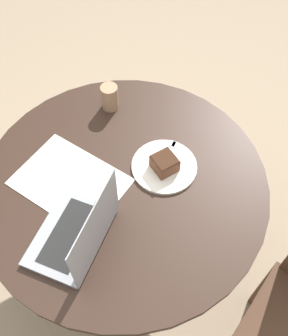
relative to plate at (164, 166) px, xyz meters
name	(u,v)px	position (x,y,z in m)	size (l,w,h in m)	color
ground_plane	(130,257)	(0.05, 0.16, -0.75)	(12.00, 12.00, 0.00)	gray
dining_table	(125,203)	(0.05, 0.16, -0.17)	(1.07, 1.07, 0.74)	black
paper_document	(70,182)	(0.17, 0.31, 0.00)	(0.45, 0.38, 0.00)	white
plate	(164,166)	(0.00, 0.00, 0.00)	(0.25, 0.25, 0.01)	silver
cake_slice	(165,163)	(-0.01, 0.01, 0.04)	(0.09, 0.09, 0.06)	brown
fork	(169,154)	(0.03, -0.05, 0.01)	(0.10, 0.16, 0.00)	silver
coffee_glass	(110,97)	(0.38, -0.03, 0.05)	(0.07, 0.07, 0.11)	#997556
laptop	(78,234)	(-0.04, 0.41, 0.04)	(0.34, 0.37, 0.26)	gray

